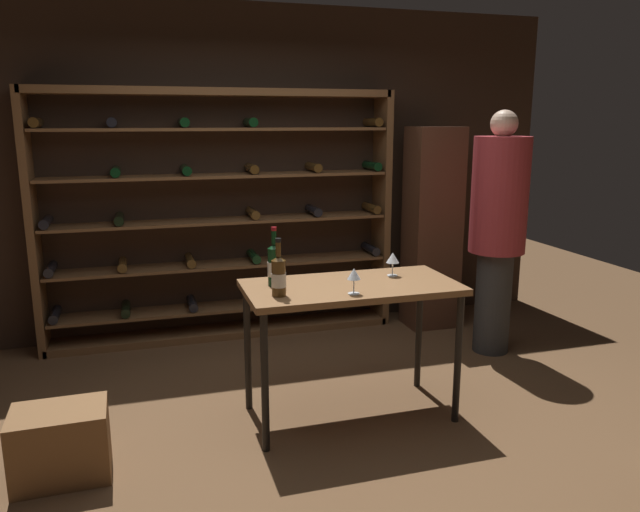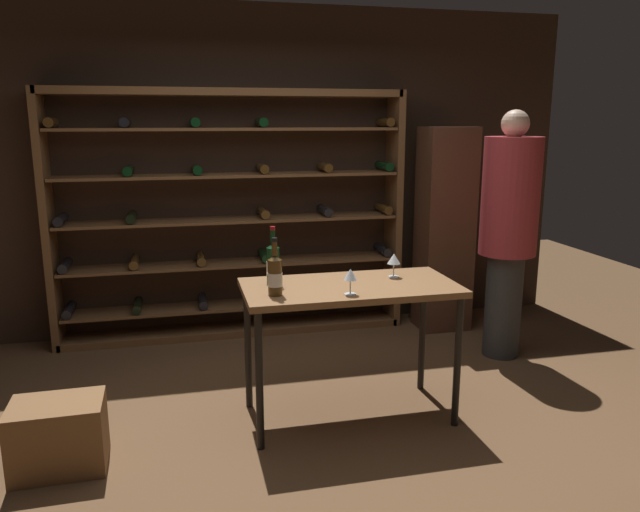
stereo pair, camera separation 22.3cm
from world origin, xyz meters
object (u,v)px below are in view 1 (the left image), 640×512
wine_glass_stemmed_center (393,259)px  person_bystander_dark_jacket (498,222)px  tasting_table (351,298)px  wine_bottle_gold_foil (279,276)px  display_cabinet (432,229)px  wine_crate (61,444)px  wine_bottle_black_capsule (274,265)px  wine_glass_stemmed_left (354,275)px  wine_rack (220,218)px

wine_glass_stemmed_center → person_bystander_dark_jacket: bearing=27.8°
tasting_table → wine_bottle_gold_foil: bearing=-165.8°
person_bystander_dark_jacket → display_cabinet: (-0.18, 0.75, -0.17)m
wine_bottle_gold_foil → wine_crate: bearing=-175.2°
person_bystander_dark_jacket → wine_bottle_black_capsule: size_ratio=5.34×
wine_crate → display_cabinet: (2.97, 1.69, 0.71)m
display_cabinet → wine_bottle_black_capsule: bearing=-141.9°
tasting_table → wine_glass_stemmed_left: wine_glass_stemmed_left is taller
wine_crate → wine_glass_stemmed_left: (1.62, 0.01, 0.79)m
person_bystander_dark_jacket → wine_rack: bearing=-162.7°
display_cabinet → wine_glass_stemmed_center: bearing=-125.6°
person_bystander_dark_jacket → wine_glass_stemmed_left: bearing=-105.1°
display_cabinet → wine_glass_stemmed_center: display_cabinet is taller
person_bystander_dark_jacket → wine_crate: size_ratio=4.00×
wine_bottle_gold_foil → wine_glass_stemmed_left: 0.43m
tasting_table → wine_bottle_gold_foil: 0.54m
wine_crate → wine_bottle_black_capsule: 1.50m
tasting_table → wine_glass_stemmed_center: wine_glass_stemmed_center is taller
wine_rack → wine_glass_stemmed_left: 2.00m
tasting_table → display_cabinet: (1.29, 1.47, 0.12)m
tasting_table → wine_crate: bearing=-172.5°
tasting_table → wine_bottle_black_capsule: (-0.45, 0.10, 0.22)m
person_bystander_dark_jacket → wine_bottle_gold_foil: size_ratio=5.75×
tasting_table → wine_crate: size_ratio=2.72×
wine_glass_stemmed_left → wine_crate: bearing=-179.5°
tasting_table → wine_bottle_gold_foil: size_ratio=3.90×
wine_rack → display_cabinet: size_ratio=1.66×
wine_crate → display_cabinet: 3.49m
display_cabinet → wine_bottle_gold_foil: 2.38m
person_bystander_dark_jacket → wine_glass_stemmed_center: size_ratio=12.54×
wine_bottle_gold_foil → wine_glass_stemmed_center: (0.80, 0.24, -0.01)m
wine_bottle_black_capsule → wine_bottle_gold_foil: bearing=-96.4°
wine_glass_stemmed_center → wine_glass_stemmed_left: (-0.38, -0.32, -0.00)m
display_cabinet → wine_glass_stemmed_center: 1.67m
display_cabinet → person_bystander_dark_jacket: bearing=-76.3°
display_cabinet → tasting_table: bearing=-131.3°
person_bystander_dark_jacket → display_cabinet: bearing=147.3°
wine_crate → display_cabinet: bearing=29.7°
display_cabinet → wine_glass_stemmed_left: 2.15m
wine_crate → wine_glass_stemmed_left: bearing=0.5°
wine_bottle_black_capsule → wine_glass_stemmed_center: 0.77m
wine_bottle_gold_foil → wine_glass_stemmed_center: 0.83m
tasting_table → wine_glass_stemmed_center: 0.40m
wine_crate → wine_rack: bearing=60.0°
wine_rack → display_cabinet: wine_rack is taller
wine_glass_stemmed_center → display_cabinet: bearing=54.4°
tasting_table → wine_bottle_black_capsule: bearing=167.2°
display_cabinet → wine_glass_stemmed_center: (-0.97, -1.36, 0.08)m
person_bystander_dark_jacket → wine_glass_stemmed_left: person_bystander_dark_jacket is taller
display_cabinet → wine_bottle_black_capsule: size_ratio=4.98×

